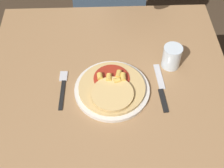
{
  "coord_description": "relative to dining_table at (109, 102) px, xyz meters",
  "views": [
    {
      "loc": [
        -0.02,
        -0.72,
        1.61
      ],
      "look_at": [
        0.01,
        -0.04,
        0.76
      ],
      "focal_mm": 50.0,
      "sensor_mm": 36.0,
      "label": 1
    }
  ],
  "objects": [
    {
      "name": "ground_plane",
      "position": [
        0.0,
        0.0,
        -0.6
      ],
      "size": [
        8.0,
        8.0,
        0.0
      ],
      "primitive_type": "plane",
      "color": "#423323"
    },
    {
      "name": "drinking_glass",
      "position": [
        0.24,
        0.08,
        0.16
      ],
      "size": [
        0.07,
        0.07,
        0.09
      ],
      "color": "silver",
      "rests_on": "dining_table"
    },
    {
      "name": "plate",
      "position": [
        0.01,
        -0.04,
        0.13
      ],
      "size": [
        0.27,
        0.27,
        0.01
      ],
      "color": "silver",
      "rests_on": "dining_table"
    },
    {
      "name": "pizza",
      "position": [
        0.01,
        -0.04,
        0.14
      ],
      "size": [
        0.24,
        0.24,
        0.04
      ],
      "color": "tan",
      "rests_on": "plate"
    },
    {
      "name": "dining_table",
      "position": [
        0.0,
        0.0,
        0.0
      ],
      "size": [
        0.91,
        0.9,
        0.72
      ],
      "color": "#9E754C",
      "rests_on": "ground_plane"
    },
    {
      "name": "knife",
      "position": [
        0.19,
        -0.03,
        0.12
      ],
      "size": [
        0.03,
        0.22,
        0.0
      ],
      "color": "black",
      "rests_on": "dining_table"
    },
    {
      "name": "fork",
      "position": [
        -0.17,
        -0.01,
        0.12
      ],
      "size": [
        0.03,
        0.18,
        0.0
      ],
      "color": "black",
      "rests_on": "dining_table"
    }
  ]
}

